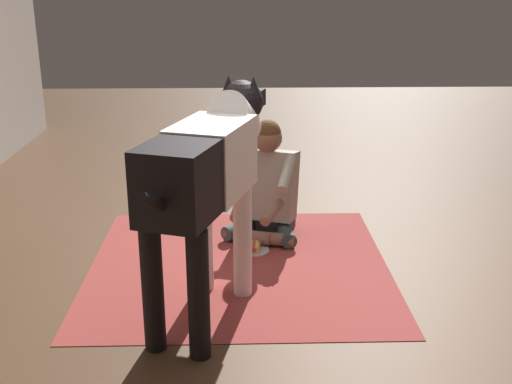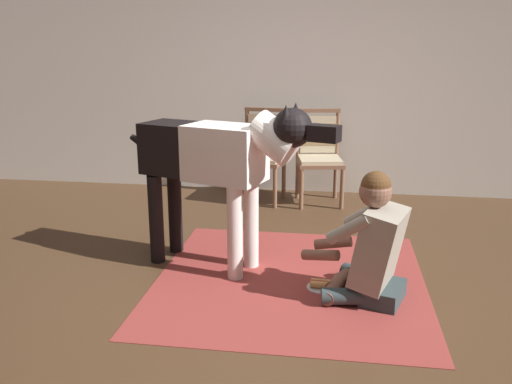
# 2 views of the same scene
# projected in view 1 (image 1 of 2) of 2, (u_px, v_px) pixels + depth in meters

# --- Properties ---
(ground_plane) EXTENTS (14.60, 14.60, 0.00)m
(ground_plane) POSITION_uv_depth(u_px,v_px,m) (294.00, 270.00, 4.14)
(ground_plane) COLOR #4C331F
(area_rug) EXTENTS (1.91, 1.99, 0.01)m
(area_rug) POSITION_uv_depth(u_px,v_px,m) (239.00, 265.00, 4.20)
(area_rug) COLOR #933632
(area_rug) RESTS_ON ground
(person_sitting_on_floor) EXTENTS (0.72, 0.60, 0.88)m
(person_sitting_on_floor) POSITION_uv_depth(u_px,v_px,m) (267.00, 189.00, 4.61)
(person_sitting_on_floor) COLOR #324043
(person_sitting_on_floor) RESTS_ON ground
(large_dog) EXTENTS (1.64, 0.70, 1.27)m
(large_dog) POSITION_uv_depth(u_px,v_px,m) (208.00, 170.00, 3.40)
(large_dog) COLOR white
(large_dog) RESTS_ON ground
(hot_dog_on_plate) EXTENTS (0.22, 0.22, 0.06)m
(hot_dog_on_plate) POSITION_uv_depth(u_px,v_px,m) (254.00, 248.00, 4.42)
(hot_dog_on_plate) COLOR silver
(hot_dog_on_plate) RESTS_ON ground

